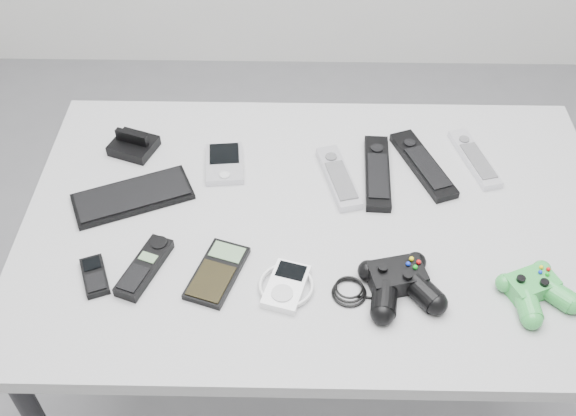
{
  "coord_description": "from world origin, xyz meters",
  "views": [
    {
      "loc": [
        -0.1,
        -0.96,
        1.77
      ],
      "look_at": [
        -0.11,
        -0.02,
        0.81
      ],
      "focal_mm": 42.0,
      "sensor_mm": 36.0,
      "label": 1
    }
  ],
  "objects_px": {
    "pda_keyboard": "(133,196)",
    "remote_black_a": "(377,172)",
    "mobile_phone": "(95,276)",
    "controller_black": "(399,282)",
    "mp3_player": "(286,285)",
    "remote_silver_a": "(338,177)",
    "remote_black_b": "(423,164)",
    "calculator": "(217,272)",
    "pda": "(225,163)",
    "cordless_handset": "(144,267)",
    "controller_green": "(536,289)",
    "desk": "(318,241)",
    "remote_silver_b": "(474,158)"
  },
  "relations": [
    {
      "from": "remote_silver_a",
      "to": "pda_keyboard",
      "type": "bearing_deg",
      "value": 173.74
    },
    {
      "from": "remote_black_b",
      "to": "mobile_phone",
      "type": "height_order",
      "value": "remote_black_b"
    },
    {
      "from": "remote_silver_a",
      "to": "remote_black_a",
      "type": "bearing_deg",
      "value": -3.27
    },
    {
      "from": "mobile_phone",
      "to": "mp3_player",
      "type": "distance_m",
      "value": 0.35
    },
    {
      "from": "remote_black_a",
      "to": "remote_black_b",
      "type": "height_order",
      "value": "remote_black_a"
    },
    {
      "from": "remote_black_a",
      "to": "mobile_phone",
      "type": "relative_size",
      "value": 2.41
    },
    {
      "from": "mp3_player",
      "to": "remote_black_b",
      "type": "bearing_deg",
      "value": 65.22
    },
    {
      "from": "pda",
      "to": "remote_black_a",
      "type": "relative_size",
      "value": 0.55
    },
    {
      "from": "pda_keyboard",
      "to": "remote_silver_b",
      "type": "height_order",
      "value": "remote_silver_b"
    },
    {
      "from": "mobile_phone",
      "to": "calculator",
      "type": "height_order",
      "value": "same"
    },
    {
      "from": "pda_keyboard",
      "to": "remote_black_a",
      "type": "bearing_deg",
      "value": -14.67
    },
    {
      "from": "controller_black",
      "to": "cordless_handset",
      "type": "bearing_deg",
      "value": 162.06
    },
    {
      "from": "pda_keyboard",
      "to": "calculator",
      "type": "xyz_separation_m",
      "value": [
        0.19,
        -0.2,
        0.0
      ]
    },
    {
      "from": "desk",
      "to": "remote_black_a",
      "type": "bearing_deg",
      "value": 45.31
    },
    {
      "from": "controller_green",
      "to": "calculator",
      "type": "bearing_deg",
      "value": 152.54
    },
    {
      "from": "mobile_phone",
      "to": "calculator",
      "type": "relative_size",
      "value": 0.63
    },
    {
      "from": "remote_black_b",
      "to": "calculator",
      "type": "distance_m",
      "value": 0.52
    },
    {
      "from": "remote_black_b",
      "to": "controller_green",
      "type": "bearing_deg",
      "value": -86.34
    },
    {
      "from": "cordless_handset",
      "to": "controller_black",
      "type": "xyz_separation_m",
      "value": [
        0.47,
        -0.04,
        0.01
      ]
    },
    {
      "from": "pda_keyboard",
      "to": "mobile_phone",
      "type": "xyz_separation_m",
      "value": [
        -0.03,
        -0.21,
        0.0
      ]
    },
    {
      "from": "pda",
      "to": "remote_black_a",
      "type": "xyz_separation_m",
      "value": [
        0.33,
        -0.02,
        0.0
      ]
    },
    {
      "from": "pda_keyboard",
      "to": "remote_black_b",
      "type": "bearing_deg",
      "value": -13.64
    },
    {
      "from": "remote_silver_a",
      "to": "remote_black_b",
      "type": "bearing_deg",
      "value": -1.27
    },
    {
      "from": "mp3_player",
      "to": "remote_black_a",
      "type": "bearing_deg",
      "value": 74.55
    },
    {
      "from": "remote_black_a",
      "to": "calculator",
      "type": "height_order",
      "value": "remote_black_a"
    },
    {
      "from": "pda_keyboard",
      "to": "remote_silver_b",
      "type": "relative_size",
      "value": 1.27
    },
    {
      "from": "remote_black_b",
      "to": "calculator",
      "type": "xyz_separation_m",
      "value": [
        -0.42,
        -0.3,
        -0.0
      ]
    },
    {
      "from": "remote_black_b",
      "to": "cordless_handset",
      "type": "distance_m",
      "value": 0.63
    },
    {
      "from": "remote_black_a",
      "to": "controller_black",
      "type": "bearing_deg",
      "value": -84.47
    },
    {
      "from": "mobile_phone",
      "to": "calculator",
      "type": "distance_m",
      "value": 0.23
    },
    {
      "from": "pda",
      "to": "calculator",
      "type": "height_order",
      "value": "pda"
    },
    {
      "from": "mobile_phone",
      "to": "remote_black_a",
      "type": "bearing_deg",
      "value": 6.51
    },
    {
      "from": "cordless_handset",
      "to": "controller_green",
      "type": "xyz_separation_m",
      "value": [
        0.71,
        -0.05,
        0.01
      ]
    },
    {
      "from": "controller_black",
      "to": "controller_green",
      "type": "relative_size",
      "value": 1.82
    },
    {
      "from": "desk",
      "to": "remote_silver_b",
      "type": "relative_size",
      "value": 6.32
    },
    {
      "from": "pda",
      "to": "remote_silver_b",
      "type": "height_order",
      "value": "same"
    },
    {
      "from": "remote_black_a",
      "to": "cordless_handset",
      "type": "distance_m",
      "value": 0.53
    },
    {
      "from": "controller_green",
      "to": "remote_black_b",
      "type": "bearing_deg",
      "value": 91.04
    },
    {
      "from": "remote_silver_a",
      "to": "pda",
      "type": "bearing_deg",
      "value": 156.03
    },
    {
      "from": "remote_silver_b",
      "to": "remote_black_a",
      "type": "bearing_deg",
      "value": 178.16
    },
    {
      "from": "pda_keyboard",
      "to": "controller_black",
      "type": "bearing_deg",
      "value": -46.93
    },
    {
      "from": "calculator",
      "to": "controller_black",
      "type": "relative_size",
      "value": 0.62
    },
    {
      "from": "remote_silver_b",
      "to": "controller_green",
      "type": "bearing_deg",
      "value": -98.38
    },
    {
      "from": "remote_black_b",
      "to": "remote_silver_a",
      "type": "bearing_deg",
      "value": 172.34
    },
    {
      "from": "pda_keyboard",
      "to": "mobile_phone",
      "type": "relative_size",
      "value": 2.59
    },
    {
      "from": "remote_silver_b",
      "to": "mp3_player",
      "type": "xyz_separation_m",
      "value": [
        -0.4,
        -0.36,
        0.0
      ]
    },
    {
      "from": "mp3_player",
      "to": "controller_green",
      "type": "height_order",
      "value": "controller_green"
    },
    {
      "from": "desk",
      "to": "remote_black_b",
      "type": "distance_m",
      "value": 0.28
    },
    {
      "from": "remote_silver_a",
      "to": "controller_black",
      "type": "distance_m",
      "value": 0.31
    },
    {
      "from": "remote_silver_b",
      "to": "controller_green",
      "type": "xyz_separation_m",
      "value": [
        0.04,
        -0.37,
        0.01
      ]
    }
  ]
}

